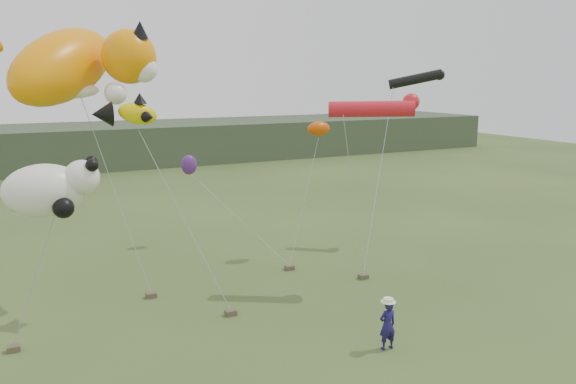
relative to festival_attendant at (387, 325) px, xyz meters
name	(u,v)px	position (x,y,z in m)	size (l,w,h in m)	color
ground	(336,339)	(-1.09, 1.35, -0.82)	(120.00, 120.00, 0.00)	#385123
headland	(79,147)	(-4.20, 46.04, 1.10)	(90.00, 13.00, 4.00)	#2D3D28
festival_attendant	(387,325)	(0.00, 0.00, 0.00)	(0.60, 0.39, 1.65)	#1A144E
sandbag_anchors	(222,297)	(-3.35, 6.37, -0.72)	(14.28, 3.87, 0.20)	brown
cat_kite	(77,65)	(-7.85, 9.36, 8.31)	(7.29, 6.07, 4.19)	orange
fish_kite	(125,113)	(-6.65, 6.87, 6.60)	(2.29, 1.54, 1.25)	#E1CB02
tube_kites	(395,96)	(5.02, 6.71, 7.04)	(9.10, 6.84, 2.05)	black
panda_kite	(51,189)	(-9.40, 4.63, 4.49)	(2.86, 1.85, 1.78)	white
misc_kites	(257,146)	(0.70, 12.10, 4.50)	(6.21, 5.14, 2.89)	#CE4704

